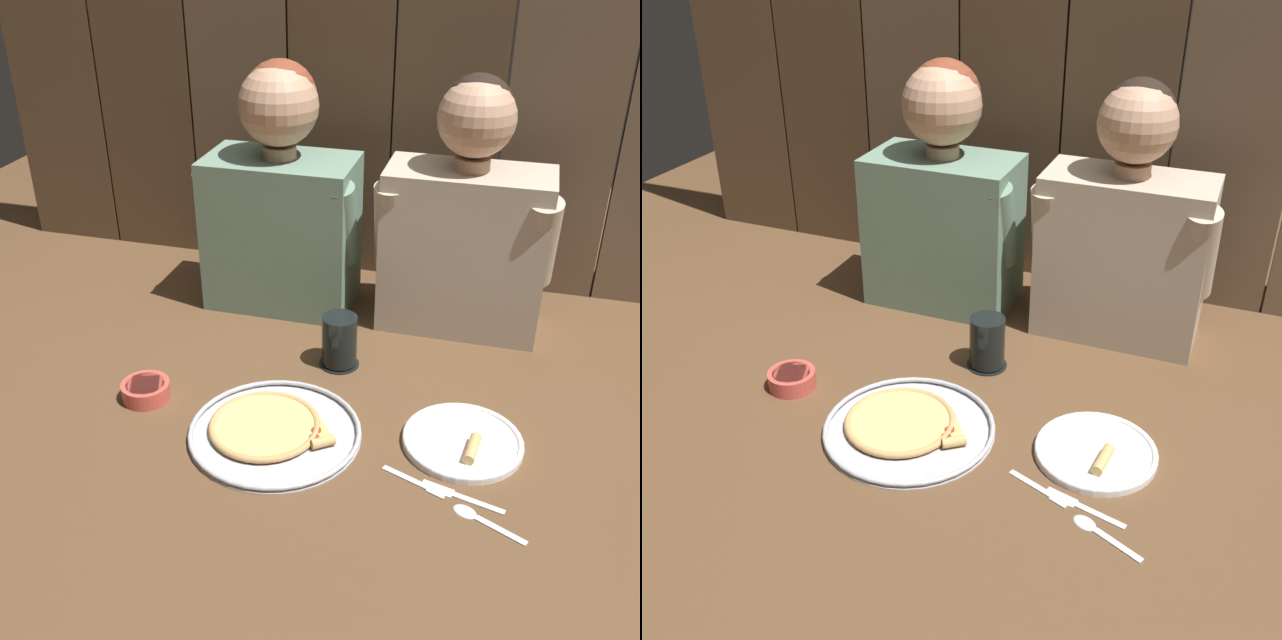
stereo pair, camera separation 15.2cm
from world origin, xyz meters
The scene contains 11 objects.
ground_plane centered at (0.00, 0.00, 0.00)m, with size 3.20×3.20×0.00m, color brown.
pizza_tray centered at (-0.07, -0.06, 0.01)m, with size 0.34×0.34×0.03m.
dinner_plate centered at (0.29, 0.01, 0.01)m, with size 0.23×0.23×0.03m.
drinking_glass centered at (-0.01, 0.22, 0.06)m, with size 0.09×0.09×0.12m.
dipping_bowl centered at (-0.37, -0.02, 0.02)m, with size 0.10×0.10×0.04m.
table_fork centered at (0.23, -0.12, 0.00)m, with size 0.13×0.06×0.01m.
table_knife centered at (0.31, -0.14, 0.00)m, with size 0.15×0.05×0.01m.
table_spoon centered at (0.34, -0.18, 0.00)m, with size 0.14×0.08×0.01m.
diner_left centered at (-0.22, 0.48, 0.28)m, with size 0.40×0.21×0.61m.
diner_right centered at (0.22, 0.48, 0.27)m, with size 0.41×0.20×0.60m.
wooden_backdrop_wall centered at (0.00, 0.72, 0.64)m, with size 2.19×0.03×1.28m.
Camera 1 is at (0.33, -1.17, 0.94)m, focal length 42.37 mm.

